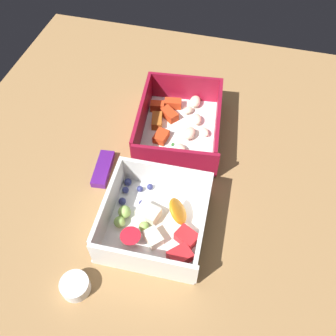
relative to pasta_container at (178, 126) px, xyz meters
The scene contains 5 objects.
table_surface 9.34cm from the pasta_container, behind, with size 80.00×80.00×2.00cm, color #9E7547.
pasta_container is the anchor object (origin of this frame).
fruit_bowl 19.32cm from the pasta_container, behind, with size 15.70×15.14×5.50cm.
candy_bar 15.21cm from the pasta_container, 138.29° to the left, with size 7.00×2.40×1.20cm, color #51197A.
paper_cup_liner 31.52cm from the pasta_container, 167.83° to the left, with size 3.89×3.89×1.98cm, color white.
Camera 1 is at (-35.05, -7.89, 51.03)cm, focal length 39.06 mm.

